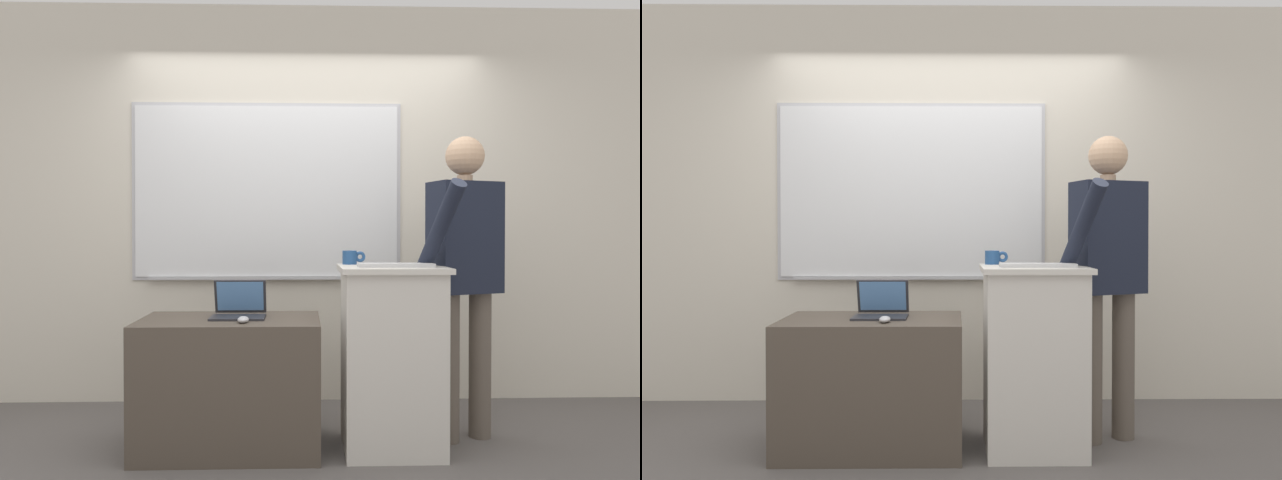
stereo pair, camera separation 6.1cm
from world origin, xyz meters
TOP-DOWN VIEW (x-y plane):
  - ground_plane at (0.00, 0.00)m, footprint 30.00×30.00m
  - back_wall at (-0.01, 1.36)m, footprint 6.40×0.17m
  - lectern_podium at (0.47, 0.37)m, footprint 0.58×0.53m
  - side_desk at (-0.43, 0.40)m, footprint 1.00×0.59m
  - person_presenter at (0.92, 0.49)m, footprint 0.58×0.65m
  - laptop at (-0.39, 0.47)m, footprint 0.30×0.27m
  - wireless_keyboard at (0.49, 0.30)m, footprint 0.41×0.13m
  - computer_mouse_by_laptop at (-0.34, 0.25)m, footprint 0.06×0.10m
  - coffee_mug at (0.26, 0.56)m, footprint 0.14×0.09m

SIDE VIEW (x-z plane):
  - ground_plane at x=0.00m, z-range 0.00..0.00m
  - side_desk at x=-0.43m, z-range 0.00..0.73m
  - lectern_podium at x=0.47m, z-range 0.00..1.02m
  - computer_mouse_by_laptop at x=-0.34m, z-range 0.73..0.76m
  - laptop at x=-0.39m, z-range 0.69..0.89m
  - person_presenter at x=0.92m, z-range 0.14..1.91m
  - wireless_keyboard at x=0.49m, z-range 1.02..1.04m
  - coffee_mug at x=0.26m, z-range 1.02..1.10m
  - back_wall at x=-0.01m, z-range 0.00..2.84m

